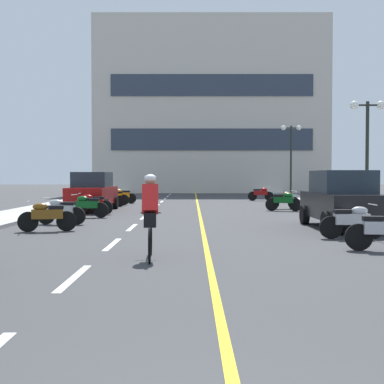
{
  "coord_description": "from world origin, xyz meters",
  "views": [
    {
      "loc": [
        -0.08,
        -2.22,
        1.67
      ],
      "look_at": [
        0.01,
        14.39,
        1.12
      ],
      "focal_mm": 47.58,
      "sensor_mm": 36.0,
      "label": 1
    }
  ],
  "objects_px": {
    "parked_car_mid": "(90,191)",
    "motorcycle_11": "(111,197)",
    "motorcycle_4": "(44,216)",
    "cyclist_rider": "(148,214)",
    "motorcycle_9": "(281,199)",
    "motorcycle_7": "(90,204)",
    "motorcycle_6": "(85,206)",
    "motorcycle_13": "(258,194)",
    "motorcycle_5": "(58,211)",
    "motorcycle_10": "(106,198)",
    "street_lamp_far": "(288,145)",
    "motorcycle_3": "(349,221)",
    "parked_car_near": "(339,199)",
    "street_lamp_mid": "(365,130)",
    "motorcycle_8": "(281,201)",
    "motorcycle_2": "(382,230)"
  },
  "relations": [
    {
      "from": "motorcycle_7",
      "to": "motorcycle_11",
      "type": "height_order",
      "value": "same"
    },
    {
      "from": "motorcycle_5",
      "to": "motorcycle_8",
      "type": "bearing_deg",
      "value": 36.76
    },
    {
      "from": "street_lamp_far",
      "to": "motorcycle_5",
      "type": "distance_m",
      "value": 22.95
    },
    {
      "from": "street_lamp_far",
      "to": "parked_car_near",
      "type": "distance_m",
      "value": 21.13
    },
    {
      "from": "parked_car_near",
      "to": "street_lamp_mid",
      "type": "bearing_deg",
      "value": 63.77
    },
    {
      "from": "motorcycle_2",
      "to": "street_lamp_far",
      "type": "bearing_deg",
      "value": 83.54
    },
    {
      "from": "motorcycle_3",
      "to": "motorcycle_9",
      "type": "height_order",
      "value": "same"
    },
    {
      "from": "motorcycle_6",
      "to": "motorcycle_11",
      "type": "relative_size",
      "value": 1.0
    },
    {
      "from": "street_lamp_far",
      "to": "motorcycle_9",
      "type": "relative_size",
      "value": 3.1
    },
    {
      "from": "motorcycle_10",
      "to": "cyclist_rider",
      "type": "height_order",
      "value": "cyclist_rider"
    },
    {
      "from": "motorcycle_13",
      "to": "motorcycle_5",
      "type": "bearing_deg",
      "value": -119.0
    },
    {
      "from": "motorcycle_5",
      "to": "motorcycle_8",
      "type": "xyz_separation_m",
      "value": [
        8.73,
        6.52,
        0.0
      ]
    },
    {
      "from": "parked_car_mid",
      "to": "motorcycle_4",
      "type": "height_order",
      "value": "parked_car_mid"
    },
    {
      "from": "street_lamp_far",
      "to": "motorcycle_7",
      "type": "height_order",
      "value": "street_lamp_far"
    },
    {
      "from": "parked_car_mid",
      "to": "motorcycle_2",
      "type": "bearing_deg",
      "value": -55.05
    },
    {
      "from": "motorcycle_6",
      "to": "motorcycle_11",
      "type": "bearing_deg",
      "value": 91.68
    },
    {
      "from": "motorcycle_2",
      "to": "motorcycle_8",
      "type": "bearing_deg",
      "value": 89.78
    },
    {
      "from": "street_lamp_far",
      "to": "motorcycle_3",
      "type": "relative_size",
      "value": 3.03
    },
    {
      "from": "motorcycle_2",
      "to": "motorcycle_11",
      "type": "height_order",
      "value": "same"
    },
    {
      "from": "motorcycle_10",
      "to": "motorcycle_11",
      "type": "height_order",
      "value": "same"
    },
    {
      "from": "cyclist_rider",
      "to": "motorcycle_11",
      "type": "bearing_deg",
      "value": 100.98
    },
    {
      "from": "motorcycle_5",
      "to": "cyclist_rider",
      "type": "relative_size",
      "value": 0.96
    },
    {
      "from": "parked_car_near",
      "to": "motorcycle_5",
      "type": "distance_m",
      "value": 9.23
    },
    {
      "from": "parked_car_near",
      "to": "motorcycle_9",
      "type": "relative_size",
      "value": 2.54
    },
    {
      "from": "parked_car_mid",
      "to": "motorcycle_9",
      "type": "bearing_deg",
      "value": 7.75
    },
    {
      "from": "cyclist_rider",
      "to": "motorcycle_6",
      "type": "bearing_deg",
      "value": 108.47
    },
    {
      "from": "motorcycle_6",
      "to": "motorcycle_2",
      "type": "bearing_deg",
      "value": -46.71
    },
    {
      "from": "parked_car_mid",
      "to": "motorcycle_11",
      "type": "relative_size",
      "value": 2.48
    },
    {
      "from": "motorcycle_4",
      "to": "cyclist_rider",
      "type": "distance_m",
      "value": 6.01
    },
    {
      "from": "parked_car_near",
      "to": "parked_car_mid",
      "type": "height_order",
      "value": "same"
    },
    {
      "from": "motorcycle_11",
      "to": "street_lamp_mid",
      "type": "bearing_deg",
      "value": -32.1
    },
    {
      "from": "street_lamp_mid",
      "to": "motorcycle_5",
      "type": "distance_m",
      "value": 12.73
    },
    {
      "from": "motorcycle_3",
      "to": "cyclist_rider",
      "type": "xyz_separation_m",
      "value": [
        -5.04,
        -3.17,
        0.41
      ]
    },
    {
      "from": "parked_car_mid",
      "to": "motorcycle_9",
      "type": "distance_m",
      "value": 9.33
    },
    {
      "from": "cyclist_rider",
      "to": "motorcycle_5",
      "type": "bearing_deg",
      "value": 117.16
    },
    {
      "from": "motorcycle_10",
      "to": "motorcycle_7",
      "type": "bearing_deg",
      "value": -88.0
    },
    {
      "from": "street_lamp_mid",
      "to": "motorcycle_3",
      "type": "xyz_separation_m",
      "value": [
        -3.06,
        -7.81,
        -3.08
      ]
    },
    {
      "from": "motorcycle_10",
      "to": "motorcycle_13",
      "type": "bearing_deg",
      "value": 35.68
    },
    {
      "from": "motorcycle_2",
      "to": "motorcycle_9",
      "type": "xyz_separation_m",
      "value": [
        0.31,
        14.03,
        0.0
      ]
    },
    {
      "from": "street_lamp_far",
      "to": "motorcycle_11",
      "type": "distance_m",
      "value": 14.58
    },
    {
      "from": "street_lamp_far",
      "to": "motorcycle_9",
      "type": "height_order",
      "value": "street_lamp_far"
    },
    {
      "from": "motorcycle_4",
      "to": "motorcycle_5",
      "type": "height_order",
      "value": "same"
    },
    {
      "from": "motorcycle_2",
      "to": "motorcycle_13",
      "type": "height_order",
      "value": "same"
    },
    {
      "from": "motorcycle_6",
      "to": "motorcycle_7",
      "type": "height_order",
      "value": "same"
    },
    {
      "from": "parked_car_near",
      "to": "motorcycle_6",
      "type": "height_order",
      "value": "parked_car_near"
    },
    {
      "from": "street_lamp_mid",
      "to": "motorcycle_9",
      "type": "relative_size",
      "value": 2.79
    },
    {
      "from": "motorcycle_3",
      "to": "motorcycle_7",
      "type": "xyz_separation_m",
      "value": [
        -8.42,
        8.18,
        0.0
      ]
    },
    {
      "from": "street_lamp_mid",
      "to": "motorcycle_2",
      "type": "height_order",
      "value": "street_lamp_mid"
    },
    {
      "from": "parked_car_mid",
      "to": "motorcycle_7",
      "type": "xyz_separation_m",
      "value": [
        0.47,
        -2.41,
        -0.44
      ]
    },
    {
      "from": "street_lamp_far",
      "to": "parked_car_mid",
      "type": "bearing_deg",
      "value": -132.75
    }
  ]
}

